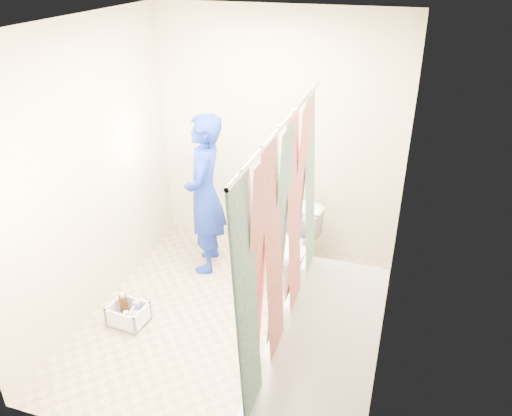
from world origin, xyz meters
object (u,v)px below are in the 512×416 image
(bathtub, at_px, (325,356))
(plumber, at_px, (205,195))
(cleaning_caddy, at_px, (129,315))
(toilet, at_px, (290,248))

(bathtub, xyz_separation_m, plumber, (-1.39, 1.16, 0.51))
(bathtub, relative_size, plumber, 1.13)
(plumber, relative_size, cleaning_caddy, 4.83)
(plumber, height_order, cleaning_caddy, plumber)
(toilet, height_order, plumber, plumber)
(plumber, distance_m, cleaning_caddy, 1.26)
(plumber, bearing_deg, toilet, 77.90)
(bathtub, distance_m, plumber, 1.88)
(toilet, relative_size, plumber, 0.44)
(bathtub, bearing_deg, cleaning_caddy, 174.92)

